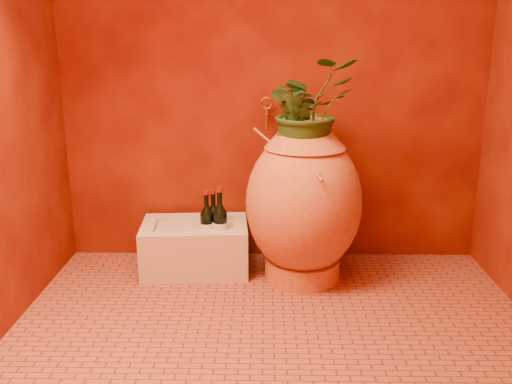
{
  "coord_description": "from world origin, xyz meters",
  "views": [
    {
      "loc": [
        -0.04,
        -2.37,
        1.36
      ],
      "look_at": [
        -0.09,
        0.35,
        0.59
      ],
      "focal_mm": 40.0,
      "sensor_mm": 36.0,
      "label": 1
    }
  ],
  "objects_px": {
    "wine_bottle_a": "(207,225)",
    "wine_bottle_c": "(220,225)",
    "wine_bottle_b": "(214,224)",
    "wall_tap": "(266,111)",
    "amphora": "(304,202)",
    "stone_basin": "(195,248)"
  },
  "relations": [
    {
      "from": "wine_bottle_a",
      "to": "wine_bottle_c",
      "type": "bearing_deg",
      "value": -10.14
    },
    {
      "from": "wine_bottle_a",
      "to": "wine_bottle_b",
      "type": "height_order",
      "value": "wine_bottle_a"
    },
    {
      "from": "wine_bottle_a",
      "to": "wall_tap",
      "type": "height_order",
      "value": "wall_tap"
    },
    {
      "from": "wall_tap",
      "to": "stone_basin",
      "type": "bearing_deg",
      "value": -158.94
    },
    {
      "from": "wine_bottle_b",
      "to": "wall_tap",
      "type": "height_order",
      "value": "wall_tap"
    },
    {
      "from": "amphora",
      "to": "stone_basin",
      "type": "xyz_separation_m",
      "value": [
        -0.62,
        0.12,
        -0.32
      ]
    },
    {
      "from": "wine_bottle_c",
      "to": "wine_bottle_b",
      "type": "bearing_deg",
      "value": 128.39
    },
    {
      "from": "wine_bottle_a",
      "to": "wine_bottle_c",
      "type": "distance_m",
      "value": 0.08
    },
    {
      "from": "amphora",
      "to": "wall_tap",
      "type": "xyz_separation_m",
      "value": [
        -0.21,
        0.28,
        0.46
      ]
    },
    {
      "from": "amphora",
      "to": "wine_bottle_c",
      "type": "relative_size",
      "value": 2.6
    },
    {
      "from": "stone_basin",
      "to": "wine_bottle_a",
      "type": "relative_size",
      "value": 1.93
    },
    {
      "from": "amphora",
      "to": "wine_bottle_c",
      "type": "distance_m",
      "value": 0.51
    },
    {
      "from": "amphora",
      "to": "wine_bottle_c",
      "type": "height_order",
      "value": "amphora"
    },
    {
      "from": "stone_basin",
      "to": "wine_bottle_b",
      "type": "xyz_separation_m",
      "value": [
        0.11,
        0.04,
        0.14
      ]
    },
    {
      "from": "stone_basin",
      "to": "wall_tap",
      "type": "bearing_deg",
      "value": 21.06
    },
    {
      "from": "wine_bottle_a",
      "to": "wine_bottle_c",
      "type": "xyz_separation_m",
      "value": [
        0.08,
        -0.01,
        0.01
      ]
    },
    {
      "from": "wine_bottle_a",
      "to": "wall_tap",
      "type": "xyz_separation_m",
      "value": [
        0.34,
        0.16,
        0.64
      ]
    },
    {
      "from": "stone_basin",
      "to": "wine_bottle_c",
      "type": "relative_size",
      "value": 1.81
    },
    {
      "from": "wine_bottle_b",
      "to": "wine_bottle_a",
      "type": "bearing_deg",
      "value": -132.27
    },
    {
      "from": "amphora",
      "to": "wall_tap",
      "type": "relative_size",
      "value": 5.17
    },
    {
      "from": "wine_bottle_c",
      "to": "wall_tap",
      "type": "xyz_separation_m",
      "value": [
        0.26,
        0.17,
        0.64
      ]
    },
    {
      "from": "amphora",
      "to": "wine_bottle_a",
      "type": "distance_m",
      "value": 0.59
    }
  ]
}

